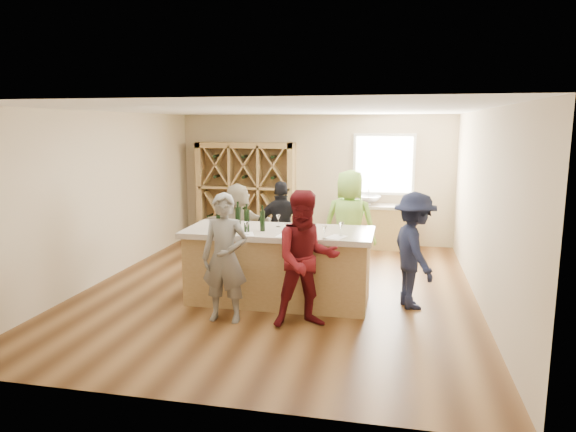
% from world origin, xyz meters
% --- Properties ---
extents(floor, '(6.00, 7.00, 0.10)m').
position_xyz_m(floor, '(0.00, 0.00, -0.05)').
color(floor, brown).
rests_on(floor, ground).
extents(ceiling, '(6.00, 7.00, 0.10)m').
position_xyz_m(ceiling, '(0.00, 0.00, 2.85)').
color(ceiling, white).
rests_on(ceiling, ground).
extents(wall_back, '(6.00, 0.10, 2.80)m').
position_xyz_m(wall_back, '(0.00, 3.55, 1.40)').
color(wall_back, '#BFAB8A').
rests_on(wall_back, ground).
extents(wall_front, '(6.00, 0.10, 2.80)m').
position_xyz_m(wall_front, '(0.00, -3.55, 1.40)').
color(wall_front, '#BFAB8A').
rests_on(wall_front, ground).
extents(wall_left, '(0.10, 7.00, 2.80)m').
position_xyz_m(wall_left, '(-3.05, 0.00, 1.40)').
color(wall_left, '#BFAB8A').
rests_on(wall_left, ground).
extents(wall_right, '(0.10, 7.00, 2.80)m').
position_xyz_m(wall_right, '(3.05, 0.00, 1.40)').
color(wall_right, '#BFAB8A').
rests_on(wall_right, ground).
extents(window_frame, '(1.30, 0.06, 1.30)m').
position_xyz_m(window_frame, '(1.50, 3.47, 1.75)').
color(window_frame, white).
rests_on(window_frame, wall_back).
extents(window_pane, '(1.18, 0.01, 1.18)m').
position_xyz_m(window_pane, '(1.50, 3.44, 1.75)').
color(window_pane, white).
rests_on(window_pane, wall_back).
extents(wine_rack, '(2.20, 0.45, 2.20)m').
position_xyz_m(wine_rack, '(-1.50, 3.27, 1.10)').
color(wine_rack, '#A07E4C').
rests_on(wine_rack, floor).
extents(back_counter_base, '(1.60, 0.58, 0.86)m').
position_xyz_m(back_counter_base, '(1.40, 3.20, 0.43)').
color(back_counter_base, '#A07E4C').
rests_on(back_counter_base, floor).
extents(back_counter_top, '(1.70, 0.62, 0.06)m').
position_xyz_m(back_counter_top, '(1.40, 3.20, 0.89)').
color(back_counter_top, '#BDAE9B').
rests_on(back_counter_top, back_counter_base).
extents(sink, '(0.54, 0.54, 0.19)m').
position_xyz_m(sink, '(1.20, 3.20, 1.01)').
color(sink, silver).
rests_on(sink, back_counter_top).
extents(faucet, '(0.02, 0.02, 0.30)m').
position_xyz_m(faucet, '(1.20, 3.38, 1.07)').
color(faucet, silver).
rests_on(faucet, back_counter_top).
extents(tasting_counter_base, '(2.60, 1.00, 1.00)m').
position_xyz_m(tasting_counter_base, '(0.12, -0.54, 0.50)').
color(tasting_counter_base, '#A07E4C').
rests_on(tasting_counter_base, floor).
extents(tasting_counter_top, '(2.72, 1.12, 0.08)m').
position_xyz_m(tasting_counter_top, '(0.12, -0.54, 1.04)').
color(tasting_counter_top, '#BDAE9B').
rests_on(tasting_counter_top, tasting_counter_base).
extents(wine_bottle_a, '(0.08, 0.08, 0.29)m').
position_xyz_m(wine_bottle_a, '(-0.74, -0.70, 1.23)').
color(wine_bottle_a, black).
rests_on(wine_bottle_a, tasting_counter_top).
extents(wine_bottle_b, '(0.08, 0.08, 0.30)m').
position_xyz_m(wine_bottle_b, '(-0.63, -0.76, 1.23)').
color(wine_bottle_b, black).
rests_on(wine_bottle_b, tasting_counter_top).
extents(wine_bottle_c, '(0.11, 0.11, 0.33)m').
position_xyz_m(wine_bottle_c, '(-0.45, -0.67, 1.25)').
color(wine_bottle_c, black).
rests_on(wine_bottle_c, tasting_counter_top).
extents(wine_bottle_d, '(0.10, 0.10, 0.32)m').
position_xyz_m(wine_bottle_d, '(-0.28, -0.80, 1.24)').
color(wine_bottle_d, black).
rests_on(wine_bottle_d, tasting_counter_top).
extents(wine_bottle_e, '(0.08, 0.08, 0.29)m').
position_xyz_m(wine_bottle_e, '(-0.08, -0.70, 1.23)').
color(wine_bottle_e, black).
rests_on(wine_bottle_e, tasting_counter_top).
extents(wine_glass_a, '(0.09, 0.09, 0.19)m').
position_xyz_m(wine_glass_a, '(-0.23, -1.00, 1.17)').
color(wine_glass_a, white).
rests_on(wine_glass_a, tasting_counter_top).
extents(wine_glass_b, '(0.08, 0.08, 0.19)m').
position_xyz_m(wine_glass_b, '(0.32, -1.00, 1.17)').
color(wine_glass_b, white).
rests_on(wine_glass_b, tasting_counter_top).
extents(wine_glass_c, '(0.08, 0.08, 0.17)m').
position_xyz_m(wine_glass_c, '(0.85, -1.03, 1.16)').
color(wine_glass_c, white).
rests_on(wine_glass_c, tasting_counter_top).
extents(wine_glass_d, '(0.07, 0.07, 0.18)m').
position_xyz_m(wine_glass_d, '(0.61, -0.70, 1.17)').
color(wine_glass_d, white).
rests_on(wine_glass_d, tasting_counter_top).
extents(wine_glass_e, '(0.08, 0.08, 0.20)m').
position_xyz_m(wine_glass_e, '(1.05, -0.81, 1.18)').
color(wine_glass_e, white).
rests_on(wine_glass_e, tasting_counter_top).
extents(tasting_menu_a, '(0.28, 0.33, 0.00)m').
position_xyz_m(tasting_menu_a, '(-0.25, -0.94, 1.08)').
color(tasting_menu_a, white).
rests_on(tasting_menu_a, tasting_counter_top).
extents(tasting_menu_b, '(0.26, 0.33, 0.00)m').
position_xyz_m(tasting_menu_b, '(0.31, -0.92, 1.08)').
color(tasting_menu_b, white).
rests_on(tasting_menu_b, tasting_counter_top).
extents(tasting_menu_c, '(0.32, 0.36, 0.00)m').
position_xyz_m(tasting_menu_c, '(0.99, -0.88, 1.08)').
color(tasting_menu_c, white).
rests_on(tasting_menu_c, tasting_counter_top).
extents(person_near_left, '(0.63, 0.46, 1.71)m').
position_xyz_m(person_near_left, '(-0.40, -1.43, 0.86)').
color(person_near_left, slate).
rests_on(person_near_left, floor).
extents(person_near_right, '(0.98, 0.76, 1.77)m').
position_xyz_m(person_near_right, '(0.67, -1.40, 0.89)').
color(person_near_right, '#590F14').
rests_on(person_near_right, floor).
extents(person_server, '(0.82, 1.17, 1.66)m').
position_xyz_m(person_server, '(2.04, -0.39, 0.83)').
color(person_server, '#191E38').
rests_on(person_server, floor).
extents(person_far_mid, '(1.05, 0.70, 1.64)m').
position_xyz_m(person_far_mid, '(-0.12, 0.74, 0.82)').
color(person_far_mid, black).
rests_on(person_far_mid, floor).
extents(person_far_right, '(0.98, 0.71, 1.85)m').
position_xyz_m(person_far_right, '(1.01, 0.87, 0.92)').
color(person_far_right, '#8CC64C').
rests_on(person_far_right, floor).
extents(person_far_left, '(1.55, 0.88, 1.58)m').
position_xyz_m(person_far_left, '(-0.94, 0.85, 0.79)').
color(person_far_left, gray).
rests_on(person_far_left, floor).
extents(wine_glass_f, '(0.07, 0.07, 0.18)m').
position_xyz_m(wine_glass_f, '(0.07, -0.34, 1.17)').
color(wine_glass_f, white).
rests_on(wine_glass_f, tasting_counter_top).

